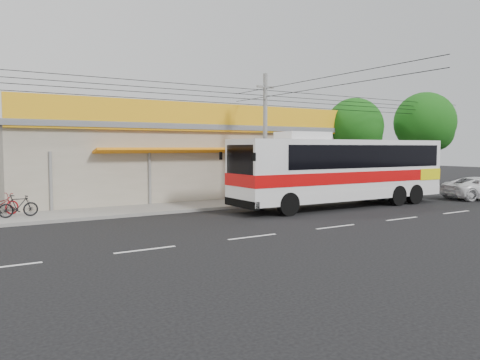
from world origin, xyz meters
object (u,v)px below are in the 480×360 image
Objects in this scene: coach_bus at (345,167)px; motorbike_dark at (18,206)px; tree_far at (427,125)px; tree_near at (356,129)px; utility_pole at (265,97)px.

motorbike_dark is (-15.54, 3.95, -1.48)m from coach_bus.
tree_far is (26.58, -0.80, 4.17)m from motorbike_dark.
tree_near is 5.23m from tree_far.
tree_far reaches higher than coach_bus.
utility_pole is 4.78× the size of tree_far.
utility_pole is 5.12× the size of tree_near.
tree_near reaches higher than coach_bus.
coach_bus is 16.10m from motorbike_dark.
utility_pole is at bearing -99.94° from motorbike_dark.
utility_pole is at bearing -164.58° from tree_near.
coach_bus is 1.81× the size of tree_far.
motorbike_dark is at bearing 173.99° from utility_pole.
coach_bus is at bearing -108.19° from motorbike_dark.
motorbike_dark is 0.25× the size of tree_near.
utility_pole is 10.11m from tree_near.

